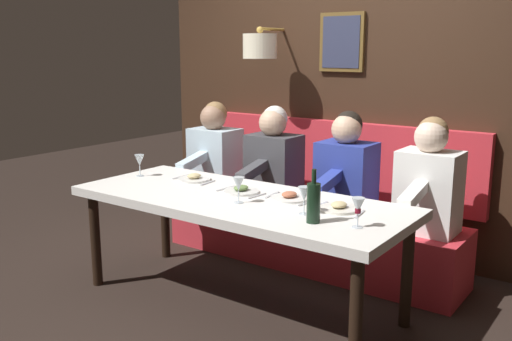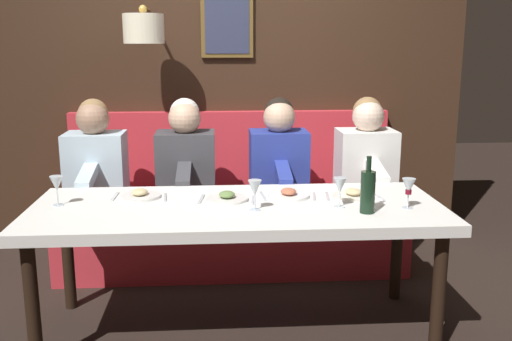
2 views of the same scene
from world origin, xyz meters
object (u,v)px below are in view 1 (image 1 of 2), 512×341
Objects in this scene: dining_table at (238,207)px; wine_glass_3 at (304,195)px; wine_glass_0 at (239,185)px; diner_middle at (273,159)px; wine_bottle at (313,202)px; diner_far at (215,151)px; diner_nearest at (429,180)px; wine_glass_2 at (358,207)px; diner_near at (346,169)px; wine_glass_1 at (139,161)px.

wine_glass_3 is (-0.09, -0.55, 0.18)m from dining_table.
diner_middle is at bearing 22.47° from wine_glass_0.
wine_glass_3 is 0.16m from wine_bottle.
diner_middle is 0.61m from diner_far.
diner_middle is at bearing 19.99° from dining_table.
wine_glass_2 is (-1.01, 0.03, 0.04)m from diner_nearest.
diner_middle is at bearing 90.00° from diner_near.
wine_glass_0 is 1.00× the size of wine_glass_1.
dining_table is 0.94m from wine_glass_2.
dining_table is 13.69× the size of wine_glass_2.
diner_nearest is at bearing -40.67° from wine_glass_0.
diner_far is 4.82× the size of wine_glass_0.
diner_near is at bearing 17.89° from wine_bottle.
wine_glass_0 and wine_glass_2 have the same top height.
wine_glass_3 is at bearing 83.01° from wine_glass_2.
wine_glass_3 is at bearing -87.09° from wine_glass_0.
diner_nearest reaches higher than wine_glass_1.
wine_glass_0 and wine_glass_3 have the same top height.
dining_table is at bearing -93.37° from wine_glass_1.
diner_far is at bearing 46.62° from dining_table.
wine_glass_3 is (-0.14, -1.52, 0.00)m from wine_glass_1.
diner_far is (0.88, 0.93, 0.14)m from dining_table.
dining_table is 1.29m from diner_far.
wine_glass_1 is (-0.82, 1.30, 0.04)m from diner_near.
diner_far is 4.82× the size of wine_glass_1.
wine_glass_2 is 0.55× the size of wine_bottle.
wine_glass_3 is at bearing 49.13° from wine_bottle.
wine_glass_0 and wine_glass_1 have the same top height.
diner_far reaches higher than wine_glass_2.
wine_glass_0 is at bearing 92.91° from wine_glass_3.
diner_near is at bearing 90.00° from diner_nearest.
diner_nearest is 1.00× the size of diner_middle.
diner_near is at bearing -20.16° from dining_table.
wine_glass_1 is at bearing 113.27° from diner_nearest.
diner_near is 1.13m from wine_bottle.
wine_glass_3 is at bearing -123.20° from diner_far.
wine_glass_0 is (-0.99, -1.02, 0.04)m from diner_far.
wine_glass_3 is (-0.97, -0.87, 0.04)m from diner_middle.
diner_middle reaches higher than wine_glass_2.
diner_nearest is 4.82× the size of wine_glass_0.
wine_glass_1 is 0.55× the size of wine_bottle.
diner_near is 4.82× the size of wine_glass_3.
wine_bottle is at bearing -137.33° from diner_middle.
wine_bottle is at bearing -130.87° from wine_glass_3.
wine_glass_3 is (0.02, -0.46, 0.00)m from wine_glass_0.
diner_near reaches higher than wine_glass_2.
wine_glass_3 is (-0.97, -0.22, 0.04)m from diner_near.
diner_nearest is at bearing -90.00° from diner_far.
wine_glass_0 is at bearing 88.54° from wine_glass_2.
diner_nearest is at bearing -66.73° from wine_glass_1.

